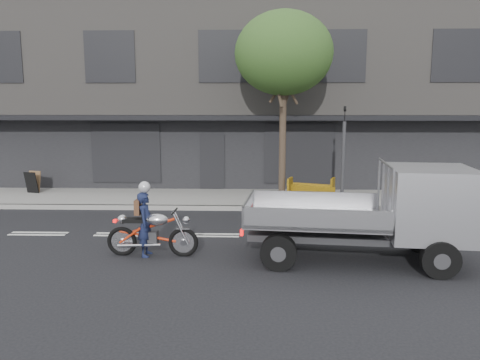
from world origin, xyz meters
name	(u,v)px	position (x,y,z in m)	size (l,w,h in m)	color
ground	(210,235)	(0.00, 0.00, 0.00)	(80.00, 80.00, 0.00)	black
sidewalk	(222,199)	(0.00, 4.70, 0.07)	(32.00, 3.20, 0.15)	gray
kerb	(219,208)	(0.00, 3.10, 0.07)	(32.00, 0.20, 0.15)	gray
building_main	(231,95)	(0.00, 11.30, 4.00)	(26.00, 10.00, 8.00)	slate
street_tree	(284,54)	(2.20, 4.20, 5.28)	(3.40, 3.40, 6.74)	#382B21
traffic_light_pole	(343,162)	(4.20, 3.35, 1.65)	(0.12, 0.12, 3.50)	#2D2D30
motorcycle	(152,232)	(-1.20, -1.77, 0.58)	(2.19, 0.64, 1.13)	black
rider	(146,224)	(-1.35, -1.77, 0.77)	(0.56, 0.37, 1.54)	#161D3C
flatbed_ute	(408,206)	(4.65, -2.08, 1.31)	(5.14, 2.52, 2.30)	black
construction_barrier	(312,191)	(3.21, 3.62, 0.60)	(1.61, 0.64, 0.90)	#FFB30D
sandwich_board	(31,183)	(-7.43, 5.13, 0.57)	(0.53, 0.35, 0.84)	black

